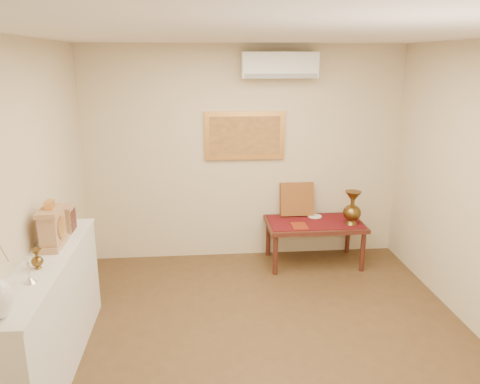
{
  "coord_description": "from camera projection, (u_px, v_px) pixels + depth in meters",
  "views": [
    {
      "loc": [
        -0.59,
        -3.54,
        2.53
      ],
      "look_at": [
        -0.16,
        1.15,
        1.18
      ],
      "focal_mm": 35.0,
      "sensor_mm": 36.0,
      "label": 1
    }
  ],
  "objects": [
    {
      "name": "brass_urn_small",
      "position": [
        37.0,
        256.0,
        3.55
      ],
      "size": [
        0.09,
        0.09,
        0.2
      ],
      "primitive_type": null,
      "color": "brown",
      "rests_on": "display_ledge"
    },
    {
      "name": "wall_back",
      "position": [
        244.0,
        155.0,
        5.92
      ],
      "size": [
        4.0,
        0.02,
        2.7
      ],
      "primitive_type": "cube",
      "color": "beige",
      "rests_on": "ground"
    },
    {
      "name": "cushion",
      "position": [
        297.0,
        199.0,
        6.05
      ],
      "size": [
        0.43,
        0.19,
        0.44
      ],
      "primitive_type": "cube",
      "rotation": [
        -0.21,
        0.0,
        0.0
      ],
      "color": "maroon",
      "rests_on": "table_cloth"
    },
    {
      "name": "painting",
      "position": [
        245.0,
        136.0,
        5.82
      ],
      "size": [
        1.0,
        0.06,
        0.6
      ],
      "color": "gold",
      "rests_on": "wall_back"
    },
    {
      "name": "table_cloth",
      "position": [
        315.0,
        222.0,
        5.86
      ],
      "size": [
        1.14,
        0.59,
        0.01
      ],
      "primitive_type": "cube",
      "color": "#5E0F14",
      "rests_on": "low_table"
    },
    {
      "name": "floor",
      "position": [
        270.0,
        355.0,
        4.14
      ],
      "size": [
        4.5,
        4.5,
        0.0
      ],
      "primitive_type": "plane",
      "color": "brown",
      "rests_on": "ground"
    },
    {
      "name": "mantel_clock",
      "position": [
        52.0,
        227.0,
        3.94
      ],
      "size": [
        0.17,
        0.36,
        0.41
      ],
      "color": "tan",
      "rests_on": "display_ledge"
    },
    {
      "name": "menu",
      "position": [
        299.0,
        226.0,
        5.68
      ],
      "size": [
        0.18,
        0.25,
        0.01
      ],
      "primitive_type": "cube",
      "rotation": [
        0.0,
        0.0,
        -0.0
      ],
      "color": "maroon",
      "rests_on": "table_cloth"
    },
    {
      "name": "ac_unit",
      "position": [
        279.0,
        65.0,
        5.53
      ],
      "size": [
        0.9,
        0.25,
        0.3
      ],
      "color": "white",
      "rests_on": "wall_back"
    },
    {
      "name": "wooden_chest",
      "position": [
        65.0,
        219.0,
        4.31
      ],
      "size": [
        0.16,
        0.21,
        0.24
      ],
      "color": "tan",
      "rests_on": "display_ledge"
    },
    {
      "name": "display_ledge",
      "position": [
        51.0,
        316.0,
        3.84
      ],
      "size": [
        0.37,
        2.02,
        0.98
      ],
      "color": "silver",
      "rests_on": "floor"
    },
    {
      "name": "low_table",
      "position": [
        314.0,
        227.0,
        5.88
      ],
      "size": [
        1.2,
        0.7,
        0.55
      ],
      "color": "#4A1E16",
      "rests_on": "floor"
    },
    {
      "name": "brass_urn_tall",
      "position": [
        353.0,
        204.0,
        5.71
      ],
      "size": [
        0.22,
        0.22,
        0.5
      ],
      "primitive_type": null,
      "color": "brown",
      "rests_on": "table_cloth"
    },
    {
      "name": "plate",
      "position": [
        315.0,
        216.0,
        6.03
      ],
      "size": [
        0.18,
        0.18,
        0.01
      ],
      "primitive_type": "cylinder",
      "color": "silver",
      "rests_on": "table_cloth"
    },
    {
      "name": "candlestick",
      "position": [
        29.0,
        271.0,
        3.32
      ],
      "size": [
        0.09,
        0.09,
        0.19
      ],
      "primitive_type": null,
      "color": "silver",
      "rests_on": "display_ledge"
    },
    {
      "name": "wall_left",
      "position": [
        15.0,
        217.0,
        3.59
      ],
      "size": [
        0.02,
        4.5,
        2.7
      ],
      "primitive_type": "cube",
      "color": "beige",
      "rests_on": "ground"
    },
    {
      "name": "ceiling",
      "position": [
        276.0,
        34.0,
        3.39
      ],
      "size": [
        4.5,
        4.5,
        0.0
      ],
      "primitive_type": "plane",
      "rotation": [
        3.14,
        0.0,
        0.0
      ],
      "color": "silver",
      "rests_on": "ground"
    }
  ]
}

